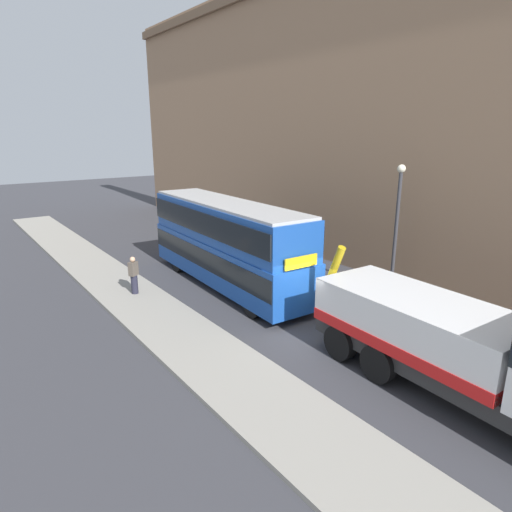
{
  "coord_description": "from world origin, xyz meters",
  "views": [
    {
      "loc": [
        10.61,
        -10.6,
        7.16
      ],
      "look_at": [
        -3.91,
        0.17,
        2.0
      ],
      "focal_mm": 30.66,
      "sensor_mm": 36.0,
      "label": 1
    }
  ],
  "objects_px": {
    "double_decker_bus": "(226,240)",
    "recovery_tow_truck": "(476,347)",
    "street_lamp": "(397,219)",
    "pedestrian_onlooker": "(134,276)"
  },
  "relations": [
    {
      "from": "double_decker_bus",
      "to": "recovery_tow_truck",
      "type": "bearing_deg",
      "value": 2.69
    },
    {
      "from": "recovery_tow_truck",
      "to": "pedestrian_onlooker",
      "type": "distance_m",
      "value": 13.86
    },
    {
      "from": "street_lamp",
      "to": "recovery_tow_truck",
      "type": "bearing_deg",
      "value": -39.39
    },
    {
      "from": "double_decker_bus",
      "to": "street_lamp",
      "type": "xyz_separation_m",
      "value": [
        5.48,
        5.35,
        1.24
      ]
    },
    {
      "from": "double_decker_bus",
      "to": "pedestrian_onlooker",
      "type": "xyz_separation_m",
      "value": [
        -1.19,
        -4.15,
        -1.25
      ]
    },
    {
      "from": "double_decker_bus",
      "to": "pedestrian_onlooker",
      "type": "relative_size",
      "value": 6.51
    },
    {
      "from": "recovery_tow_truck",
      "to": "street_lamp",
      "type": "distance_m",
      "value": 8.64
    },
    {
      "from": "pedestrian_onlooker",
      "to": "double_decker_bus",
      "type": "bearing_deg",
      "value": 44.93
    },
    {
      "from": "pedestrian_onlooker",
      "to": "street_lamp",
      "type": "relative_size",
      "value": 0.29
    },
    {
      "from": "double_decker_bus",
      "to": "street_lamp",
      "type": "bearing_deg",
      "value": 47.13
    }
  ]
}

